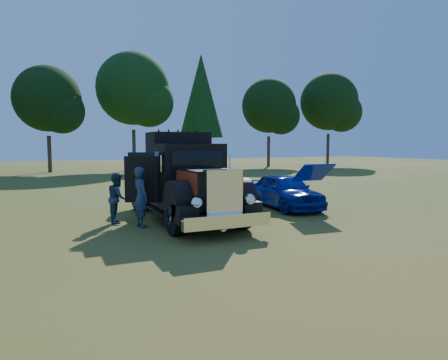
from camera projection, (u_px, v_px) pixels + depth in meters
ground at (205, 228)px, 12.33m from camera, size 120.00×120.00×0.00m
treeline at (30, 86)px, 34.11m from camera, size 66.14×24.04×13.33m
diamond_t_truck at (186, 183)px, 13.50m from camera, size 3.29×7.16×3.00m
hotrod_coupe at (285, 191)px, 16.11m from camera, size 1.95×4.33×1.89m
spectator_near at (141, 197)px, 12.41m from camera, size 0.58×0.77×1.88m
spectator_far at (118, 198)px, 13.04m from camera, size 0.79×0.92×1.66m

